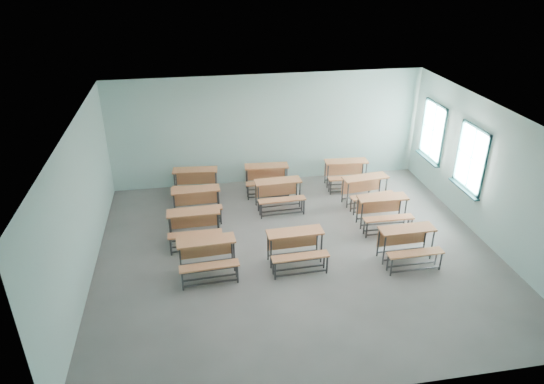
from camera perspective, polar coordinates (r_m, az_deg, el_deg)
The scene contains 12 objects.
room at distance 10.48m, azimuth 3.57°, elevation 0.30°, with size 9.04×8.04×3.24m.
desk_unit_r0c0 at distance 10.38m, azimuth -7.65°, elevation -7.10°, with size 1.27×0.89×0.77m.
desk_unit_r0c1 at distance 10.59m, azimuth 2.85°, elevation -6.11°, with size 1.26×0.87×0.77m.
desk_unit_r0c2 at distance 11.10m, azimuth 15.72°, elevation -5.52°, with size 1.25×0.85×0.77m.
desk_unit_r1c0 at distance 11.49m, azimuth -9.14°, elevation -3.60°, with size 1.24×0.84×0.77m.
desk_unit_r1c2 at distance 12.29m, azimuth 12.97°, elevation -1.84°, with size 1.25×0.85×0.77m.
desk_unit_r2c0 at distance 12.52m, azimuth -8.89°, elevation -0.89°, with size 1.26×0.86×0.77m.
desk_unit_r2c1 at distance 12.83m, azimuth 0.81°, elevation 0.15°, with size 1.27×0.88×0.77m.
desk_unit_r2c2 at distance 13.28m, azimuth 11.06°, elevation 0.59°, with size 1.32×0.96×0.77m.
desk_unit_r3c0 at distance 13.64m, azimuth -9.00°, elevation 1.49°, with size 1.30×0.93×0.77m.
desk_unit_r3c1 at distance 13.72m, azimuth -0.61°, elevation 2.01°, with size 1.29×0.91×0.77m.
desk_unit_r3c2 at distance 14.20m, azimuth 8.78°, elevation 2.56°, with size 1.28×0.90×0.77m.
Camera 1 is at (-2.17, -9.08, 6.25)m, focal length 32.00 mm.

